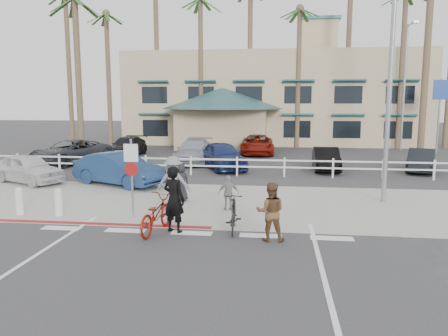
# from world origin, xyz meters

# --- Properties ---
(ground) EXTENTS (140.00, 140.00, 0.00)m
(ground) POSITION_xyz_m (0.00, 0.00, 0.00)
(ground) COLOR #333335
(bike_path) EXTENTS (12.00, 16.00, 0.01)m
(bike_path) POSITION_xyz_m (0.00, -2.00, 0.00)
(bike_path) COLOR #333335
(bike_path) RESTS_ON ground
(sidewalk_plaza) EXTENTS (22.00, 7.00, 0.01)m
(sidewalk_plaza) POSITION_xyz_m (0.00, 4.50, 0.01)
(sidewalk_plaza) COLOR gray
(sidewalk_plaza) RESTS_ON ground
(cross_street) EXTENTS (40.00, 5.00, 0.01)m
(cross_street) POSITION_xyz_m (0.00, 8.50, 0.00)
(cross_street) COLOR #333335
(cross_street) RESTS_ON ground
(parking_lot) EXTENTS (50.00, 16.00, 0.01)m
(parking_lot) POSITION_xyz_m (0.00, 18.00, 0.00)
(parking_lot) COLOR #333335
(parking_lot) RESTS_ON ground
(curb_red) EXTENTS (7.00, 0.25, 0.02)m
(curb_red) POSITION_xyz_m (-3.00, 1.20, 0.01)
(curb_red) COLOR maroon
(curb_red) RESTS_ON ground
(rail_fence) EXTENTS (29.40, 0.16, 1.00)m
(rail_fence) POSITION_xyz_m (0.50, 10.50, 0.50)
(rail_fence) COLOR silver
(rail_fence) RESTS_ON ground
(building) EXTENTS (28.00, 16.00, 11.30)m
(building) POSITION_xyz_m (2.00, 31.00, 5.65)
(building) COLOR #C6AE87
(building) RESTS_ON ground
(sign_post) EXTENTS (0.50, 0.10, 2.90)m
(sign_post) POSITION_xyz_m (-2.30, 2.20, 1.45)
(sign_post) COLOR gray
(sign_post) RESTS_ON ground
(bollard_0) EXTENTS (0.26, 0.26, 0.95)m
(bollard_0) POSITION_xyz_m (-4.80, 2.00, 0.47)
(bollard_0) COLOR silver
(bollard_0) RESTS_ON ground
(bollard_1) EXTENTS (0.26, 0.26, 0.95)m
(bollard_1) POSITION_xyz_m (-6.20, 2.00, 0.47)
(bollard_1) COLOR silver
(bollard_1) RESTS_ON ground
(streetlight_0) EXTENTS (0.60, 2.00, 9.00)m
(streetlight_0) POSITION_xyz_m (6.50, 5.50, 4.50)
(streetlight_0) COLOR gray
(streetlight_0) RESTS_ON ground
(streetlight_1) EXTENTS (0.60, 2.00, 9.50)m
(streetlight_1) POSITION_xyz_m (12.00, 24.00, 4.75)
(streetlight_1) COLOR gray
(streetlight_1) RESTS_ON ground
(info_sign) EXTENTS (1.20, 0.16, 5.60)m
(info_sign) POSITION_xyz_m (14.00, 22.00, 2.80)
(info_sign) COLOR navy
(info_sign) RESTS_ON ground
(palm_0) EXTENTS (4.00, 4.00, 15.00)m
(palm_0) POSITION_xyz_m (-16.00, 26.00, 7.50)
(palm_0) COLOR #224E1E
(palm_0) RESTS_ON ground
(palm_1) EXTENTS (4.00, 4.00, 13.00)m
(palm_1) POSITION_xyz_m (-12.00, 25.00, 6.50)
(palm_1) COLOR #224E1E
(palm_1) RESTS_ON ground
(palm_2) EXTENTS (4.00, 4.00, 16.00)m
(palm_2) POSITION_xyz_m (-8.00, 26.00, 8.00)
(palm_2) COLOR #224E1E
(palm_2) RESTS_ON ground
(palm_3) EXTENTS (4.00, 4.00, 14.00)m
(palm_3) POSITION_xyz_m (-4.00, 25.00, 7.00)
(palm_3) COLOR #224E1E
(palm_3) RESTS_ON ground
(palm_4) EXTENTS (4.00, 4.00, 15.00)m
(palm_4) POSITION_xyz_m (0.00, 26.00, 7.50)
(palm_4) COLOR #224E1E
(palm_4) RESTS_ON ground
(palm_5) EXTENTS (4.00, 4.00, 13.00)m
(palm_5) POSITION_xyz_m (4.00, 25.00, 6.50)
(palm_5) COLOR #224E1E
(palm_5) RESTS_ON ground
(palm_6) EXTENTS (4.00, 4.00, 17.00)m
(palm_6) POSITION_xyz_m (8.00, 26.00, 8.50)
(palm_6) COLOR #224E1E
(palm_6) RESTS_ON ground
(palm_7) EXTENTS (4.00, 4.00, 14.00)m
(palm_7) POSITION_xyz_m (12.00, 25.00, 7.00)
(palm_7) COLOR #224E1E
(palm_7) RESTS_ON ground
(palm_10) EXTENTS (4.00, 4.00, 12.00)m
(palm_10) POSITION_xyz_m (-10.00, 15.00, 6.00)
(palm_10) COLOR #224E1E
(palm_10) RESTS_ON ground
(palm_11) EXTENTS (4.00, 4.00, 14.00)m
(palm_11) POSITION_xyz_m (11.00, 16.00, 7.00)
(palm_11) COLOR #224E1E
(palm_11) RESTS_ON ground
(bike_red) EXTENTS (1.01, 2.17, 1.10)m
(bike_red) POSITION_xyz_m (-1.06, 0.62, 0.55)
(bike_red) COLOR maroon
(bike_red) RESTS_ON ground
(rider_red) EXTENTS (0.85, 0.73, 1.97)m
(rider_red) POSITION_xyz_m (-0.53, 0.69, 0.99)
(rider_red) COLOR black
(rider_red) RESTS_ON ground
(bike_black) EXTENTS (0.60, 1.79, 1.06)m
(bike_black) POSITION_xyz_m (1.19, 0.99, 0.53)
(bike_black) COLOR black
(bike_black) RESTS_ON ground
(rider_black) EXTENTS (0.81, 0.64, 1.64)m
(rider_black) POSITION_xyz_m (2.28, 0.23, 0.82)
(rider_black) COLOR brown
(rider_black) RESTS_ON ground
(pedestrian_a) EXTENTS (1.22, 0.70, 1.88)m
(pedestrian_a) POSITION_xyz_m (-1.24, 3.55, 0.94)
(pedestrian_a) COLOR gray
(pedestrian_a) RESTS_ON ground
(pedestrian_child) EXTENTS (0.79, 0.48, 1.25)m
(pedestrian_child) POSITION_xyz_m (0.76, 3.42, 0.63)
(pedestrian_child) COLOR gray
(pedestrian_child) RESTS_ON ground
(pedestrian_b) EXTENTS (0.88, 0.86, 1.53)m
(pedestrian_b) POSITION_xyz_m (-1.23, 4.61, 0.76)
(pedestrian_b) COLOR black
(pedestrian_b) RESTS_ON ground
(car_white_sedan) EXTENTS (4.75, 3.30, 1.49)m
(car_white_sedan) POSITION_xyz_m (-4.75, 7.51, 0.74)
(car_white_sedan) COLOR navy
(car_white_sedan) RESTS_ON ground
(car_red_compact) EXTENTS (4.28, 3.12, 1.35)m
(car_red_compact) POSITION_xyz_m (-9.20, 7.52, 0.68)
(car_red_compact) COLOR silver
(car_red_compact) RESTS_ON ground
(lot_car_0) EXTENTS (4.33, 5.80, 1.46)m
(lot_car_0) POSITION_xyz_m (-10.06, 13.55, 0.73)
(lot_car_0) COLOR #272C32
(lot_car_0) RESTS_ON ground
(lot_car_1) EXTENTS (2.13, 4.99, 1.43)m
(lot_car_1) POSITION_xyz_m (-2.70, 15.07, 0.72)
(lot_car_1) COLOR #9296A1
(lot_car_1) RESTS_ON ground
(lot_car_2) EXTENTS (3.50, 4.84, 1.53)m
(lot_car_2) POSITION_xyz_m (-0.63, 12.76, 0.77)
(lot_car_2) COLOR navy
(lot_car_2) RESTS_ON ground
(lot_car_3) EXTENTS (1.40, 3.85, 1.26)m
(lot_car_3) POSITION_xyz_m (5.12, 13.02, 0.63)
(lot_car_3) COLOR black
(lot_car_3) RESTS_ON ground
(lot_car_4) EXTENTS (1.89, 4.59, 1.33)m
(lot_car_4) POSITION_xyz_m (-7.95, 17.70, 0.66)
(lot_car_4) COLOR black
(lot_car_4) RESTS_ON ground
(lot_car_5) EXTENTS (2.52, 5.09, 1.39)m
(lot_car_5) POSITION_xyz_m (0.97, 19.97, 0.69)
(lot_car_5) COLOR maroon
(lot_car_5) RESTS_ON ground
(lot_car_6) EXTENTS (2.48, 3.97, 1.24)m
(lot_car_6) POSITION_xyz_m (10.21, 13.21, 0.62)
(lot_car_6) COLOR black
(lot_car_6) RESTS_ON ground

